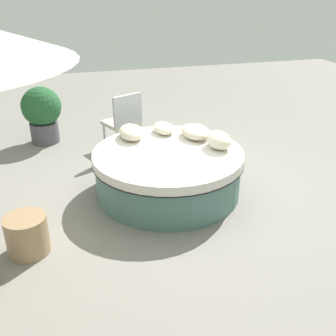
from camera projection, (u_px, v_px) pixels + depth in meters
ground_plane at (168, 192)px, 5.43m from camera, size 16.00×16.00×0.00m
round_bed at (168, 172)px, 5.30m from camera, size 2.00×2.00×0.61m
throw_pillow_0 at (219, 140)px, 5.23m from camera, size 0.45×0.32×0.22m
throw_pillow_1 at (195, 132)px, 5.59m from camera, size 0.55×0.39×0.17m
throw_pillow_2 at (164, 128)px, 5.76m from camera, size 0.44×0.29×0.14m
throw_pillow_3 at (131, 132)px, 5.55m from camera, size 0.53×0.34×0.18m
patio_chair at (124, 118)px, 6.54m from camera, size 0.67×0.68×0.98m
planter at (42, 112)px, 6.85m from camera, size 0.68×0.68×1.00m
side_table at (27, 235)px, 4.16m from camera, size 0.44×0.44×0.43m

